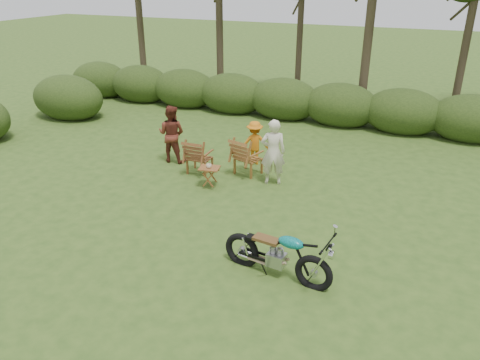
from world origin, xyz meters
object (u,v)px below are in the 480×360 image
at_px(lawn_chair_right, 248,173).
at_px(side_table, 210,177).
at_px(lawn_chair_left, 200,172).
at_px(adult_b, 173,161).
at_px(adult_a, 272,183).
at_px(motorcycle, 276,275).
at_px(cup, 209,166).
at_px(child, 254,164).

distance_m(lawn_chair_right, side_table, 1.26).
bearing_deg(lawn_chair_left, side_table, 131.23).
height_order(lawn_chair_right, adult_b, adult_b).
bearing_deg(adult_b, adult_a, 169.40).
bearing_deg(motorcycle, lawn_chair_left, 140.96).
height_order(side_table, cup, cup).
bearing_deg(side_table, lawn_chair_left, 132.72).
xyz_separation_m(lawn_chair_left, adult_a, (1.94, 0.12, 0.00)).
xyz_separation_m(cup, adult_b, (-1.68, 1.12, -0.55)).
distance_m(motorcycle, side_table, 3.83).
bearing_deg(lawn_chair_right, child, -65.84).
bearing_deg(lawn_chair_right, adult_a, 173.21).
height_order(motorcycle, adult_a, adult_a).
bearing_deg(lawn_chair_right, cup, 80.02).
height_order(lawn_chair_right, adult_a, adult_a).
relative_size(lawn_chair_left, adult_b, 0.60).
height_order(adult_b, child, adult_b).
xyz_separation_m(motorcycle, side_table, (-2.66, 2.75, 0.25)).
distance_m(lawn_chair_right, cup, 1.38).
height_order(adult_a, adult_b, adult_a).
relative_size(lawn_chair_left, adult_a, 0.57).
distance_m(lawn_chair_left, side_table, 0.96).
bearing_deg(adult_b, cup, 141.33).
bearing_deg(lawn_chair_left, motorcycle, 132.30).
bearing_deg(child, adult_b, -9.99).
bearing_deg(motorcycle, cup, 141.52).
bearing_deg(cup, lawn_chair_left, 131.54).
xyz_separation_m(cup, child, (0.43, 1.83, -0.55)).
distance_m(lawn_chair_left, adult_b, 1.13).
bearing_deg(motorcycle, adult_a, 118.02).
distance_m(adult_a, adult_b, 3.00).
distance_m(cup, adult_b, 2.10).
relative_size(motorcycle, child, 1.60).
distance_m(lawn_chair_left, cup, 1.10).
xyz_separation_m(lawn_chair_left, side_table, (0.63, -0.68, 0.25)).
relative_size(lawn_chair_right, adult_a, 0.60).
height_order(motorcycle, lawn_chair_left, motorcycle).
bearing_deg(adult_a, child, -70.29).
distance_m(motorcycle, child, 5.07).
height_order(motorcycle, lawn_chair_right, motorcycle).
relative_size(motorcycle, lawn_chair_right, 1.94).
bearing_deg(lawn_chair_right, adult_b, 15.70).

